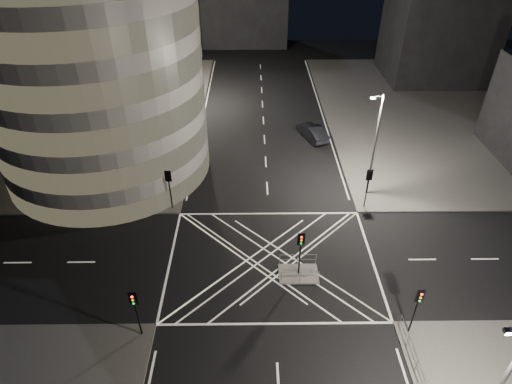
{
  "coord_description": "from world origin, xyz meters",
  "views": [
    {
      "loc": [
        -1.48,
        -24.34,
        24.06
      ],
      "look_at": [
        -1.16,
        5.18,
        3.0
      ],
      "focal_mm": 30.0,
      "sensor_mm": 36.0,
      "label": 1
    }
  ],
  "objects_px": {
    "traffic_signal_island": "(301,246)",
    "sedan": "(313,132)",
    "traffic_signal_fl": "(169,183)",
    "street_lamp_left_near": "(167,129)",
    "traffic_signal_nr": "(418,303)",
    "traffic_signal_fr": "(368,181)",
    "street_lamp_left_far": "(190,64)",
    "street_lamp_right_far": "(374,143)",
    "traffic_signal_nl": "(135,306)",
    "central_island": "(298,274)"
  },
  "relations": [
    {
      "from": "traffic_signal_island",
      "to": "sedan",
      "type": "distance_m",
      "value": 22.11
    },
    {
      "from": "traffic_signal_fl",
      "to": "street_lamp_left_near",
      "type": "relative_size",
      "value": 0.4
    },
    {
      "from": "traffic_signal_nr",
      "to": "traffic_signal_island",
      "type": "relative_size",
      "value": 1.0
    },
    {
      "from": "traffic_signal_fr",
      "to": "street_lamp_left_far",
      "type": "xyz_separation_m",
      "value": [
        -18.24,
        23.2,
        2.63
      ]
    },
    {
      "from": "traffic_signal_fr",
      "to": "street_lamp_right_far",
      "type": "height_order",
      "value": "street_lamp_right_far"
    },
    {
      "from": "traffic_signal_island",
      "to": "street_lamp_left_near",
      "type": "height_order",
      "value": "street_lamp_left_near"
    },
    {
      "from": "traffic_signal_nr",
      "to": "sedan",
      "type": "relative_size",
      "value": 0.79
    },
    {
      "from": "street_lamp_left_far",
      "to": "traffic_signal_nl",
      "type": "bearing_deg",
      "value": -89.01
    },
    {
      "from": "street_lamp_left_near",
      "to": "central_island",
      "type": "bearing_deg",
      "value": -49.73
    },
    {
      "from": "traffic_signal_nl",
      "to": "street_lamp_right_far",
      "type": "distance_m",
      "value": 24.27
    },
    {
      "from": "central_island",
      "to": "sedan",
      "type": "bearing_deg",
      "value": 80.53
    },
    {
      "from": "traffic_signal_fl",
      "to": "traffic_signal_nl",
      "type": "relative_size",
      "value": 1.0
    },
    {
      "from": "traffic_signal_fl",
      "to": "street_lamp_left_far",
      "type": "xyz_separation_m",
      "value": [
        -0.64,
        23.2,
        2.63
      ]
    },
    {
      "from": "traffic_signal_fl",
      "to": "traffic_signal_fr",
      "type": "height_order",
      "value": "same"
    },
    {
      "from": "central_island",
      "to": "street_lamp_right_far",
      "type": "xyz_separation_m",
      "value": [
        7.44,
        10.5,
        5.47
      ]
    },
    {
      "from": "traffic_signal_fr",
      "to": "street_lamp_left_far",
      "type": "distance_m",
      "value": 29.63
    },
    {
      "from": "street_lamp_left_near",
      "to": "sedan",
      "type": "relative_size",
      "value": 1.97
    },
    {
      "from": "traffic_signal_fl",
      "to": "traffic_signal_nr",
      "type": "distance_m",
      "value": 22.24
    },
    {
      "from": "traffic_signal_nl",
      "to": "traffic_signal_fr",
      "type": "distance_m",
      "value": 22.24
    },
    {
      "from": "sedan",
      "to": "street_lamp_left_near",
      "type": "bearing_deg",
      "value": 7.22
    },
    {
      "from": "traffic_signal_fl",
      "to": "traffic_signal_fr",
      "type": "bearing_deg",
      "value": 0.0
    },
    {
      "from": "central_island",
      "to": "traffic_signal_nl",
      "type": "distance_m",
      "value": 12.36
    },
    {
      "from": "traffic_signal_fr",
      "to": "traffic_signal_island",
      "type": "distance_m",
      "value": 10.73
    },
    {
      "from": "traffic_signal_nl",
      "to": "traffic_signal_island",
      "type": "height_order",
      "value": "same"
    },
    {
      "from": "traffic_signal_nl",
      "to": "street_lamp_right_far",
      "type": "height_order",
      "value": "street_lamp_right_far"
    },
    {
      "from": "street_lamp_left_near",
      "to": "sedan",
      "type": "height_order",
      "value": "street_lamp_left_near"
    },
    {
      "from": "street_lamp_left_far",
      "to": "street_lamp_right_far",
      "type": "xyz_separation_m",
      "value": [
        18.87,
        -21.0,
        0.0
      ]
    },
    {
      "from": "traffic_signal_fr",
      "to": "street_lamp_left_far",
      "type": "relative_size",
      "value": 0.4
    },
    {
      "from": "traffic_signal_fl",
      "to": "sedan",
      "type": "distance_m",
      "value": 19.8
    },
    {
      "from": "traffic_signal_fl",
      "to": "street_lamp_right_far",
      "type": "relative_size",
      "value": 0.4
    },
    {
      "from": "central_island",
      "to": "traffic_signal_nr",
      "type": "xyz_separation_m",
      "value": [
        6.8,
        -5.3,
        2.84
      ]
    },
    {
      "from": "traffic_signal_fr",
      "to": "street_lamp_left_near",
      "type": "distance_m",
      "value": 19.14
    },
    {
      "from": "traffic_signal_fr",
      "to": "central_island",
      "type": "bearing_deg",
      "value": -129.33
    },
    {
      "from": "traffic_signal_fl",
      "to": "street_lamp_left_far",
      "type": "relative_size",
      "value": 0.4
    },
    {
      "from": "street_lamp_right_far",
      "to": "street_lamp_left_far",
      "type": "bearing_deg",
      "value": 131.94
    },
    {
      "from": "traffic_signal_fl",
      "to": "traffic_signal_fr",
      "type": "distance_m",
      "value": 17.6
    },
    {
      "from": "traffic_signal_nl",
      "to": "street_lamp_left_far",
      "type": "xyz_separation_m",
      "value": [
        -0.64,
        36.8,
        2.63
      ]
    },
    {
      "from": "central_island",
      "to": "street_lamp_left_far",
      "type": "bearing_deg",
      "value": 109.95
    },
    {
      "from": "traffic_signal_nr",
      "to": "street_lamp_left_far",
      "type": "xyz_separation_m",
      "value": [
        -18.24,
        36.8,
        2.63
      ]
    },
    {
      "from": "traffic_signal_fr",
      "to": "sedan",
      "type": "distance_m",
      "value": 13.94
    },
    {
      "from": "traffic_signal_nr",
      "to": "sedan",
      "type": "xyz_separation_m",
      "value": [
        -3.18,
        27.01,
        -2.08
      ]
    },
    {
      "from": "central_island",
      "to": "traffic_signal_fl",
      "type": "distance_m",
      "value": 13.91
    },
    {
      "from": "traffic_signal_fr",
      "to": "sedan",
      "type": "relative_size",
      "value": 0.79
    },
    {
      "from": "traffic_signal_nl",
      "to": "street_lamp_right_far",
      "type": "bearing_deg",
      "value": 40.91
    },
    {
      "from": "central_island",
      "to": "street_lamp_right_far",
      "type": "distance_m",
      "value": 13.98
    },
    {
      "from": "street_lamp_left_far",
      "to": "street_lamp_left_near",
      "type": "bearing_deg",
      "value": -90.0
    },
    {
      "from": "sedan",
      "to": "traffic_signal_island",
      "type": "bearing_deg",
      "value": 59.15
    },
    {
      "from": "central_island",
      "to": "traffic_signal_fl",
      "type": "xyz_separation_m",
      "value": [
        -10.8,
        8.3,
        2.84
      ]
    },
    {
      "from": "central_island",
      "to": "street_lamp_left_near",
      "type": "bearing_deg",
      "value": 130.27
    },
    {
      "from": "traffic_signal_nl",
      "to": "traffic_signal_island",
      "type": "distance_m",
      "value": 12.03
    }
  ]
}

